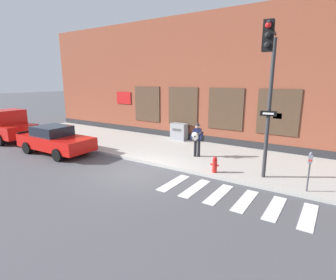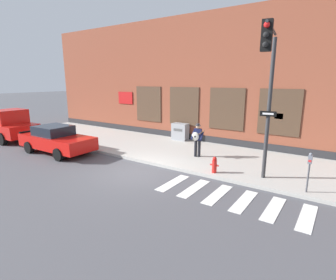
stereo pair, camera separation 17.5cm
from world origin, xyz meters
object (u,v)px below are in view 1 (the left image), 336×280
Objects in this scene: traffic_light at (269,82)px; busker at (197,138)px; utility_box at (179,132)px; red_truck at (3,125)px; red_car at (55,140)px; parking_meter at (310,166)px; fire_hydrant at (215,165)px.

busker is at bearing 152.01° from traffic_light.
utility_box is at bearing 143.36° from traffic_light.
red_car is at bearing -0.57° from red_truck.
red_truck is at bearing -175.21° from parking_meter.
fire_hydrant is (8.82, 1.60, -0.27)m from red_car.
red_car is 7.51m from utility_box.
fire_hydrant is (14.68, 1.54, -0.56)m from red_truck.
busker is 4.00m from utility_box.
parking_meter is 1.32× the size of utility_box.
parking_meter reaches higher than red_car.
red_car is 11.34m from traffic_light.
traffic_light is 3.23m from parking_meter.
red_truck is 11.86m from utility_box.
red_car reaches higher than fire_hydrant.
busker is at bearing 24.91° from red_car.
parking_meter is (12.34, 1.58, 0.33)m from red_car.
fire_hydrant is (-1.99, 0.28, -3.43)m from traffic_light.
red_truck reaches higher than fire_hydrant.
traffic_light is at bearing -8.15° from fire_hydrant.
busker is at bearing -45.82° from utility_box.
busker reaches higher than parking_meter.
red_truck is 18.26m from parking_meter.
busker is 1.58× the size of utility_box.
utility_box is (-6.49, 4.83, -3.23)m from traffic_light.
red_car is 0.84× the size of traffic_light.
red_car is 5.87m from red_truck.
utility_box is 1.55× the size of fire_hydrant.
red_truck is 0.98× the size of traffic_light.
red_truck is at bearing -174.02° from fire_hydrant.
busker reaches higher than utility_box.
traffic_light reaches higher than parking_meter.
red_truck is 3.17× the size of busker.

